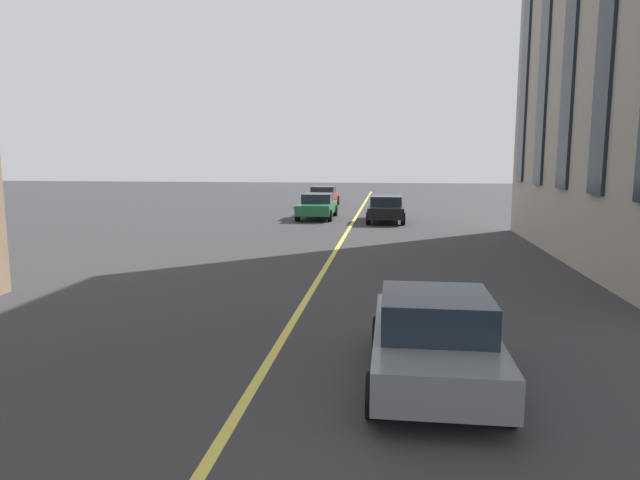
{
  "coord_description": "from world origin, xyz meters",
  "views": [
    {
      "loc": [
        4.13,
        -1.96,
        3.34
      ],
      "look_at": [
        13.89,
        -0.72,
        1.89
      ],
      "focal_mm": 31.42,
      "sensor_mm": 36.0,
      "label": 1
    }
  ],
  "objects_px": {
    "car_grey_mid": "(434,338)",
    "car_red_trailing": "(323,196)",
    "car_green_oncoming": "(317,206)",
    "car_black_parked_a": "(386,208)"
  },
  "relations": [
    {
      "from": "car_grey_mid",
      "to": "car_green_oncoming",
      "type": "height_order",
      "value": "car_grey_mid"
    },
    {
      "from": "car_grey_mid",
      "to": "car_black_parked_a",
      "type": "xyz_separation_m",
      "value": [
        21.42,
        0.92,
        0.0
      ]
    },
    {
      "from": "car_red_trailing",
      "to": "car_black_parked_a",
      "type": "height_order",
      "value": "same"
    },
    {
      "from": "car_grey_mid",
      "to": "car_black_parked_a",
      "type": "distance_m",
      "value": 21.44
    },
    {
      "from": "car_grey_mid",
      "to": "car_green_oncoming",
      "type": "distance_m",
      "value": 23.07
    },
    {
      "from": "car_green_oncoming",
      "to": "car_red_trailing",
      "type": "bearing_deg",
      "value": 4.54
    },
    {
      "from": "car_grey_mid",
      "to": "car_red_trailing",
      "type": "height_order",
      "value": "car_grey_mid"
    },
    {
      "from": "car_grey_mid",
      "to": "car_red_trailing",
      "type": "bearing_deg",
      "value": 9.96
    },
    {
      "from": "car_grey_mid",
      "to": "car_green_oncoming",
      "type": "bearing_deg",
      "value": 11.81
    },
    {
      "from": "car_black_parked_a",
      "to": "car_grey_mid",
      "type": "bearing_deg",
      "value": -177.54
    }
  ]
}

